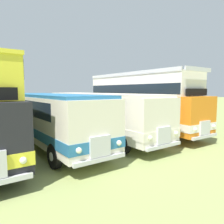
{
  "coord_description": "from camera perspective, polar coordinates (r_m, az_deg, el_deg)",
  "views": [
    {
      "loc": [
        1.15,
        -11.93,
        3.21
      ],
      "look_at": [
        9.64,
        -0.28,
        1.72
      ],
      "focal_mm": 33.97,
      "sensor_mm": 36.0,
      "label": 1
    }
  ],
  "objects": [
    {
      "name": "bus_seventh_in_row",
      "position": [
        14.61,
        -3.79,
        0.19
      ],
      "size": [
        2.7,
        11.69,
        2.99
      ],
      "color": "silver",
      "rests_on": "ground"
    },
    {
      "name": "bus_sixth_in_row",
      "position": [
        12.5,
        -16.22,
        -1.03
      ],
      "size": [
        2.66,
        10.26,
        2.99
      ],
      "color": "silver",
      "rests_on": "ground"
    },
    {
      "name": "bus_eighth_in_row",
      "position": [
        16.53,
        7.27,
        2.91
      ],
      "size": [
        2.86,
        11.06,
        4.52
      ],
      "color": "orange",
      "rests_on": "ground"
    }
  ]
}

